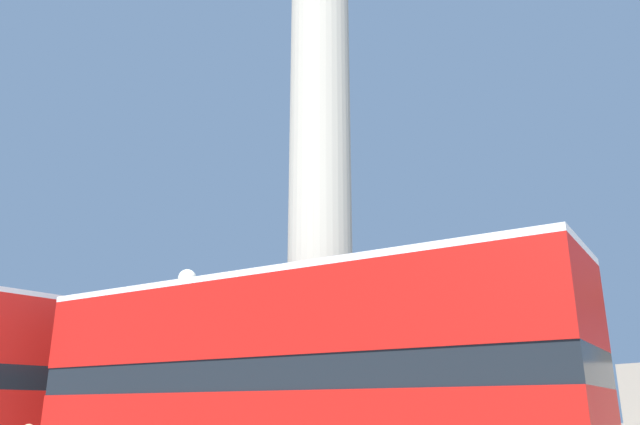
% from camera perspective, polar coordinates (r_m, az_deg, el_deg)
% --- Properties ---
extents(monument_column, '(5.32, 5.32, 25.00)m').
position_cam_1_polar(monument_column, '(17.77, 0.00, 5.49)').
color(monument_column, '#ADA593').
rests_on(monument_column, ground_plane).
extents(bus_b, '(10.70, 3.06, 4.18)m').
position_cam_1_polar(bus_b, '(11.79, -2.95, -15.13)').
color(bus_b, '#B7140F').
rests_on(bus_b, ground_plane).
extents(street_lamp, '(0.50, 0.50, 5.45)m').
position_cam_1_polar(street_lamp, '(17.01, -12.43, -11.74)').
color(street_lamp, black).
rests_on(street_lamp, ground_plane).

